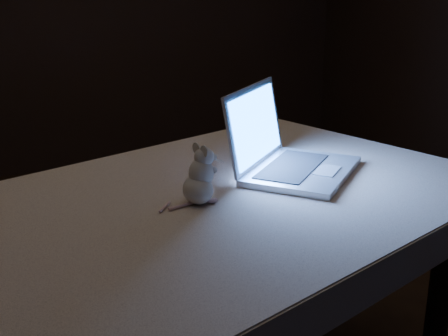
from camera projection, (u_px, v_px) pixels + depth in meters
name	position (u px, v px, depth m)	size (l,w,h in m)	color
table	(220.00, 320.00, 1.87)	(1.53, 0.99, 0.82)	black
tablecloth	(219.00, 206.00, 1.80)	(1.64, 1.10, 0.11)	beige
laptop	(304.00, 133.00, 1.88)	(0.40, 0.35, 0.27)	silver
plush_mouse	(198.00, 175.00, 1.65)	(0.12, 0.12, 0.17)	silver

